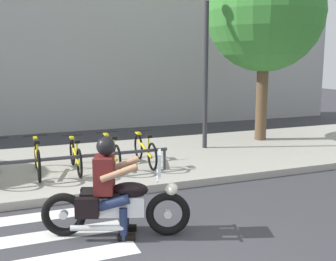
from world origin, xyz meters
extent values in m
cube|color=#A8A399|center=(0.00, 5.07, 0.07)|extent=(24.00, 4.40, 0.15)
cube|color=white|center=(-0.92, 1.60, 0.00)|extent=(2.80, 0.40, 0.01)
cube|color=white|center=(-0.92, 2.40, 0.00)|extent=(2.80, 0.40, 0.01)
torus|color=black|center=(1.01, 1.00, 0.32)|extent=(0.64, 0.33, 0.64)
cylinder|color=silver|center=(1.01, 1.00, 0.32)|extent=(0.14, 0.13, 0.11)
torus|color=black|center=(-0.37, 1.52, 0.32)|extent=(0.64, 0.33, 0.64)
cylinder|color=silver|center=(-0.37, 1.52, 0.32)|extent=(0.14, 0.13, 0.11)
cube|color=silver|center=(0.32, 1.26, 0.46)|extent=(0.86, 0.55, 0.28)
ellipsoid|color=black|center=(0.51, 1.19, 0.68)|extent=(0.59, 0.45, 0.22)
cube|color=black|center=(0.13, 1.33, 0.61)|extent=(0.62, 0.46, 0.10)
cube|color=black|center=(0.05, 1.59, 0.50)|extent=(0.34, 0.23, 0.28)
cube|color=black|center=(-0.10, 1.18, 0.50)|extent=(0.34, 0.23, 0.28)
cylinder|color=silver|center=(0.88, 1.05, 0.89)|extent=(0.25, 0.59, 0.03)
sphere|color=white|center=(1.06, 0.98, 0.69)|extent=(0.18, 0.18, 0.18)
cube|color=silver|center=(0.90, 1.04, 1.07)|extent=(0.18, 0.39, 0.32)
cylinder|color=silver|center=(0.03, 1.18, 0.19)|extent=(0.72, 0.33, 0.08)
cube|color=#591919|center=(0.18, 1.31, 0.91)|extent=(0.38, 0.47, 0.52)
sphere|color=black|center=(0.21, 1.30, 1.31)|extent=(0.26, 0.26, 0.26)
cylinder|color=#9E7051|center=(0.47, 1.44, 0.99)|extent=(0.52, 0.27, 0.26)
cylinder|color=#9E7051|center=(0.32, 1.02, 0.99)|extent=(0.52, 0.27, 0.26)
cylinder|color=#1E284C|center=(0.38, 1.41, 0.55)|extent=(0.46, 0.29, 0.24)
cylinder|color=#1E284C|center=(0.49, 1.37, 0.23)|extent=(0.11, 0.11, 0.47)
cube|color=black|center=(0.53, 1.35, 0.04)|extent=(0.26, 0.18, 0.08)
cylinder|color=#1E284C|center=(0.26, 1.11, 0.55)|extent=(0.46, 0.29, 0.24)
cylinder|color=#1E284C|center=(0.38, 1.07, 0.23)|extent=(0.11, 0.11, 0.47)
cube|color=black|center=(0.41, 1.05, 0.04)|extent=(0.26, 0.18, 0.08)
torus|color=black|center=(-0.48, 4.91, 0.48)|extent=(0.07, 0.64, 0.64)
torus|color=black|center=(-0.51, 3.81, 0.48)|extent=(0.07, 0.64, 0.64)
cylinder|color=gold|center=(-0.49, 4.36, 0.54)|extent=(0.09, 0.98, 0.26)
cylinder|color=gold|center=(-0.50, 4.08, 0.71)|extent=(0.04, 0.04, 0.39)
cube|color=black|center=(-0.50, 4.08, 0.90)|extent=(0.11, 0.20, 0.06)
cylinder|color=black|center=(-0.48, 4.80, 0.90)|extent=(0.48, 0.04, 0.03)
cube|color=gold|center=(-0.48, 4.91, 0.82)|extent=(0.09, 0.28, 0.04)
torus|color=black|center=(0.29, 4.89, 0.46)|extent=(0.07, 0.60, 0.60)
torus|color=black|center=(0.26, 3.82, 0.46)|extent=(0.07, 0.60, 0.60)
cylinder|color=gold|center=(0.28, 4.36, 0.52)|extent=(0.09, 0.96, 0.26)
cylinder|color=gold|center=(0.27, 4.09, 0.67)|extent=(0.04, 0.04, 0.37)
cube|color=black|center=(0.27, 4.09, 0.85)|extent=(0.11, 0.20, 0.06)
cylinder|color=black|center=(0.29, 4.79, 0.85)|extent=(0.48, 0.04, 0.03)
cube|color=gold|center=(0.29, 4.89, 0.78)|extent=(0.09, 0.28, 0.04)
torus|color=black|center=(1.06, 4.88, 0.47)|extent=(0.07, 0.62, 0.62)
torus|color=black|center=(1.03, 3.83, 0.47)|extent=(0.07, 0.62, 0.62)
cylinder|color=gold|center=(1.05, 4.36, 0.53)|extent=(0.09, 0.94, 0.26)
cylinder|color=gold|center=(1.04, 4.09, 0.69)|extent=(0.04, 0.04, 0.38)
cube|color=black|center=(1.04, 4.09, 0.88)|extent=(0.11, 0.20, 0.06)
cylinder|color=black|center=(1.06, 4.78, 0.88)|extent=(0.48, 0.04, 0.03)
cube|color=gold|center=(1.06, 4.88, 0.80)|extent=(0.09, 0.28, 0.04)
torus|color=black|center=(1.83, 4.89, 0.46)|extent=(0.07, 0.60, 0.60)
torus|color=black|center=(1.80, 3.83, 0.46)|extent=(0.07, 0.60, 0.60)
cylinder|color=gold|center=(1.81, 4.36, 0.52)|extent=(0.09, 0.95, 0.26)
cylinder|color=gold|center=(1.81, 4.09, 0.67)|extent=(0.04, 0.04, 0.37)
cube|color=black|center=(1.81, 4.09, 0.85)|extent=(0.11, 0.20, 0.06)
cylinder|color=black|center=(1.83, 4.78, 0.85)|extent=(0.48, 0.04, 0.03)
cube|color=gold|center=(1.83, 4.89, 0.78)|extent=(0.09, 0.28, 0.04)
cylinder|color=#333338|center=(0.28, 3.81, 0.60)|extent=(3.68, 0.07, 0.07)
cylinder|color=#333338|center=(2.06, 3.81, 0.38)|extent=(0.06, 0.06, 0.45)
cylinder|color=#2D2D33|center=(3.87, 5.47, 1.97)|extent=(0.12, 0.12, 3.94)
cylinder|color=brown|center=(5.90, 5.87, 1.31)|extent=(0.33, 0.33, 2.62)
sphere|color=#387F33|center=(5.90, 5.87, 3.77)|extent=(3.30, 3.30, 3.30)
cube|color=#A5A5A5|center=(0.00, 10.77, 3.61)|extent=(24.00, 1.20, 7.21)
camera|label=1|loc=(-1.09, -4.22, 2.51)|focal=44.35mm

